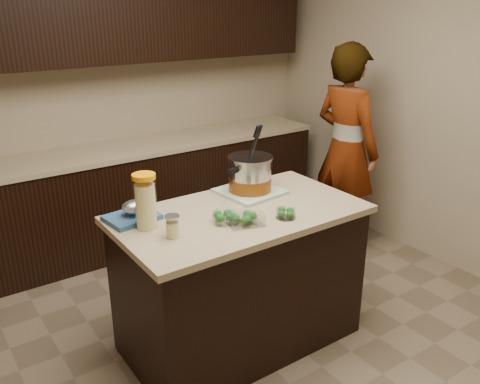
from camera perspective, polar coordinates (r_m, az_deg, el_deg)
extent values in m
plane|color=brown|center=(3.42, 0.00, -16.16)|extent=(4.00, 4.00, 0.00)
cube|color=tan|center=(4.58, -14.69, 11.23)|extent=(4.00, 0.04, 2.70)
cube|color=tan|center=(4.27, 22.98, 9.62)|extent=(0.04, 4.00, 2.70)
cube|color=black|center=(4.55, -12.30, -0.70)|extent=(3.60, 0.60, 0.86)
cube|color=tan|center=(4.41, -12.75, 4.76)|extent=(3.60, 0.63, 0.04)
cube|color=black|center=(4.36, -14.55, 18.74)|extent=(3.60, 0.35, 0.75)
cube|color=black|center=(3.18, 0.00, -9.97)|extent=(1.40, 0.75, 0.86)
cube|color=tan|center=(2.98, 0.00, -2.52)|extent=(1.46, 0.81, 0.04)
cube|color=#639060|center=(3.25, 1.13, 0.07)|extent=(0.40, 0.40, 0.02)
cylinder|color=#B7B7BC|center=(3.21, 1.14, 1.98)|extent=(0.33, 0.33, 0.21)
cylinder|color=brown|center=(3.23, 1.13, 0.94)|extent=(0.33, 0.33, 0.09)
cylinder|color=#B7B7BC|center=(3.17, 1.16, 3.90)|extent=(0.35, 0.35, 0.01)
cube|color=black|center=(3.07, -0.80, 2.39)|extent=(0.07, 0.05, 0.03)
cube|color=black|center=(3.31, 2.96, 3.79)|extent=(0.07, 0.05, 0.03)
cylinder|color=black|center=(3.14, 1.47, 4.81)|extent=(0.05, 0.11, 0.26)
cylinder|color=#D7CD83|center=(2.76, -10.54, -1.59)|extent=(0.11, 0.11, 0.25)
cylinder|color=white|center=(2.75, -10.56, -1.29)|extent=(0.12, 0.12, 0.28)
cylinder|color=orange|center=(2.70, -10.77, 1.69)|extent=(0.13, 0.13, 0.02)
cylinder|color=#D7CD83|center=(2.66, -7.57, -4.20)|extent=(0.08, 0.08, 0.08)
cylinder|color=white|center=(2.66, -7.59, -3.96)|extent=(0.09, 0.09, 0.11)
cylinder|color=silver|center=(2.63, -7.65, -2.68)|extent=(0.10, 0.10, 0.02)
cylinder|color=silver|center=(2.81, -1.81, -2.87)|extent=(0.15, 0.15, 0.06)
cylinder|color=silver|center=(2.88, 5.16, -2.42)|extent=(0.13, 0.13, 0.05)
cube|color=silver|center=(2.79, 0.62, -2.98)|extent=(0.22, 0.19, 0.07)
cube|color=navy|center=(2.92, -12.05, -2.81)|extent=(0.30, 0.25, 0.03)
ellipsoid|color=silver|center=(2.90, -11.79, -1.78)|extent=(0.14, 0.12, 0.08)
imported|color=gray|center=(4.38, 11.80, 4.70)|extent=(0.44, 0.65, 1.76)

